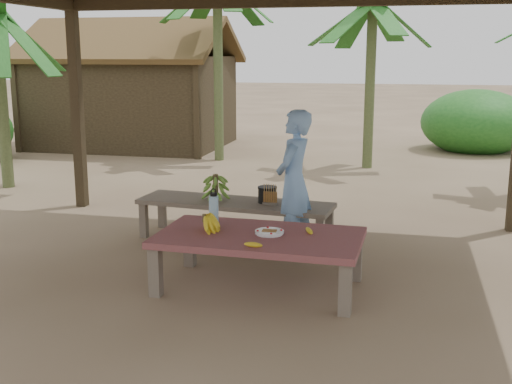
% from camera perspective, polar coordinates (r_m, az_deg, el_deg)
% --- Properties ---
extents(ground, '(80.00, 80.00, 0.00)m').
position_cam_1_polar(ground, '(6.14, -1.89, -7.48)').
color(ground, brown).
rests_on(ground, ground).
extents(work_table, '(1.83, 1.05, 0.50)m').
position_cam_1_polar(work_table, '(5.71, 0.30, -4.42)').
color(work_table, brown).
rests_on(work_table, ground).
extents(bench, '(2.25, 0.81, 0.45)m').
position_cam_1_polar(bench, '(7.19, -1.88, -1.25)').
color(bench, brown).
rests_on(bench, ground).
extents(ripe_banana_bunch, '(0.33, 0.30, 0.17)m').
position_cam_1_polar(ripe_banana_bunch, '(5.80, -4.63, -2.65)').
color(ripe_banana_bunch, yellow).
rests_on(ripe_banana_bunch, work_table).
extents(plate, '(0.26, 0.26, 0.04)m').
position_cam_1_polar(plate, '(5.69, 1.21, -3.61)').
color(plate, white).
rests_on(plate, work_table).
extents(loose_banana_front, '(0.16, 0.09, 0.04)m').
position_cam_1_polar(loose_banana_front, '(5.31, -0.24, -4.71)').
color(loose_banana_front, yellow).
rests_on(loose_banana_front, work_table).
extents(loose_banana_side, '(0.10, 0.14, 0.04)m').
position_cam_1_polar(loose_banana_side, '(5.74, 4.75, -3.45)').
color(loose_banana_side, yellow).
rests_on(loose_banana_side, work_table).
extents(water_flask, '(0.09, 0.09, 0.33)m').
position_cam_1_polar(water_flask, '(6.06, -3.78, -1.44)').
color(water_flask, '#4294CF').
rests_on(water_flask, work_table).
extents(green_banana_stalk, '(0.29, 0.29, 0.31)m').
position_cam_1_polar(green_banana_stalk, '(7.22, -3.61, 0.50)').
color(green_banana_stalk, '#598C2D').
rests_on(green_banana_stalk, bench).
extents(cooking_pot, '(0.20, 0.20, 0.17)m').
position_cam_1_polar(cooking_pot, '(7.09, 1.02, -0.27)').
color(cooking_pot, black).
rests_on(cooking_pot, bench).
extents(skewer_rack, '(0.19, 0.10, 0.24)m').
position_cam_1_polar(skewer_rack, '(6.97, 1.27, -0.20)').
color(skewer_rack, '#A57F47').
rests_on(skewer_rack, bench).
extents(woman, '(0.46, 0.61, 1.51)m').
position_cam_1_polar(woman, '(6.73, 3.38, 0.93)').
color(woman, '#739FDA').
rests_on(woman, ground).
extents(hut, '(4.40, 3.43, 2.85)m').
position_cam_1_polar(hut, '(14.88, -10.84, 8.30)').
color(hut, black).
rests_on(hut, ground).
extents(banana_plant_n, '(1.80, 1.80, 3.20)m').
position_cam_1_polar(banana_plant_n, '(11.89, 10.32, 15.15)').
color(banana_plant_n, '#596638').
rests_on(banana_plant_n, ground).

